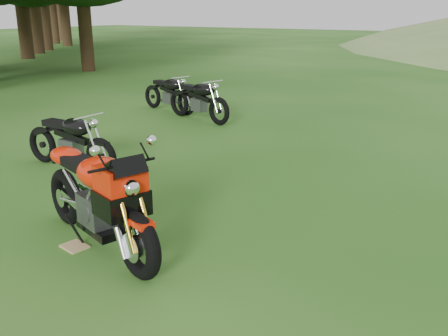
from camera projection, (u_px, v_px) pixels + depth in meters
The scene contains 7 objects.
ground at pixel (235, 254), 5.39m from camera, with size 120.00×120.00×0.00m, color #194C10.
treeline at pixel (67, 57), 27.67m from camera, with size 28.00×32.00×14.00m, color black, non-canonical shape.
sport_motorcycle at pixel (96, 189), 5.35m from camera, with size 2.29×0.57×1.37m, color red, non-canonical shape.
plywood_board at pixel (75, 246), 5.54m from camera, with size 0.28×0.22×0.02m, color tan.
vintage_moto_b at pixel (70, 139), 8.10m from camera, with size 1.95×0.45×1.03m, color black, non-canonical shape.
vintage_moto_c at pixel (198, 98), 11.72m from camera, with size 2.00×0.46×1.05m, color black, non-canonical shape.
vintage_moto_d at pixel (169, 92), 12.75m from camera, with size 1.90×0.44×1.00m, color black, non-canonical shape.
Camera 1 is at (2.50, -4.16, 2.53)m, focal length 40.00 mm.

